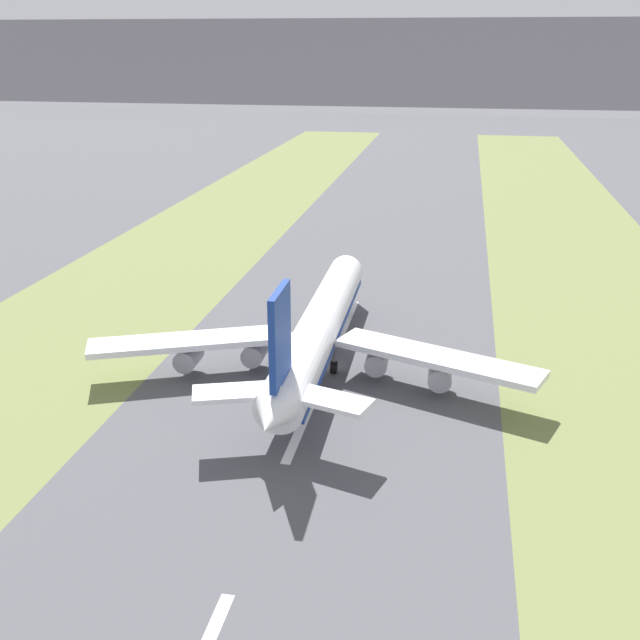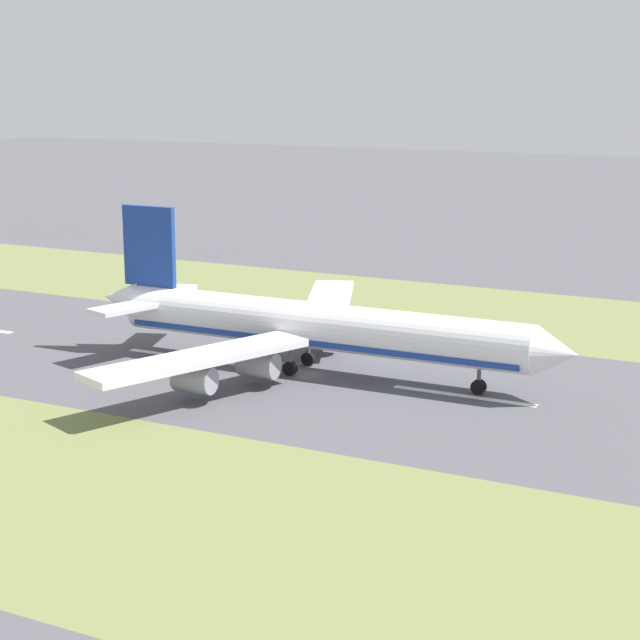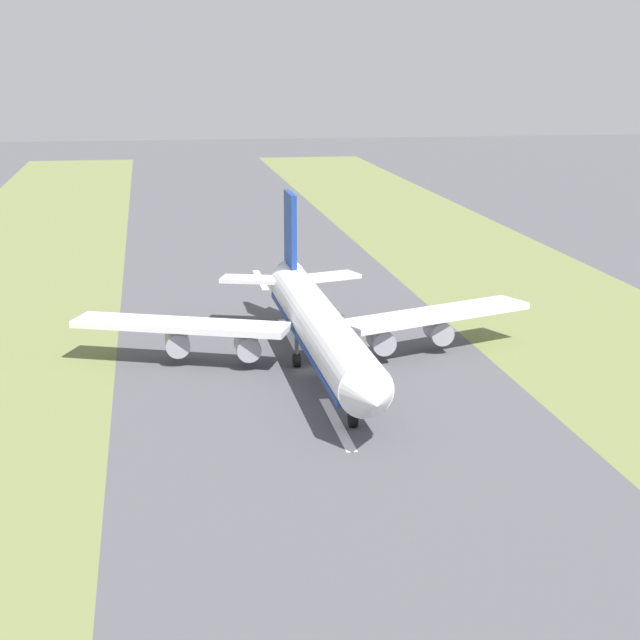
% 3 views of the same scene
% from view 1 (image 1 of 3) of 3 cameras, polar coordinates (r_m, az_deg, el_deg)
% --- Properties ---
extents(ground_plane, '(800.00, 800.00, 0.00)m').
position_cam_1_polar(ground_plane, '(112.16, 0.56, -3.58)').
color(ground_plane, '#4C4C51').
extents(grass_median_west, '(40.00, 600.00, 0.01)m').
position_cam_1_polar(grass_median_west, '(127.29, -19.82, -1.84)').
color(grass_median_west, olive).
rests_on(grass_median_west, ground).
extents(centreline_dash_mid, '(1.20, 18.00, 0.01)m').
position_cam_1_polar(centreline_dash_mid, '(95.49, -1.45, -8.16)').
color(centreline_dash_mid, silver).
rests_on(centreline_dash_mid, ground).
extents(centreline_dash_far, '(1.20, 18.00, 0.01)m').
position_cam_1_polar(centreline_dash_far, '(131.39, 2.16, 0.12)').
color(centreline_dash_far, silver).
rests_on(centreline_dash_far, ground).
extents(airplane_main_jet, '(64.13, 67.06, 20.20)m').
position_cam_1_polar(airplane_main_jet, '(109.26, -0.17, -0.83)').
color(airplane_main_jet, white).
rests_on(airplane_main_jet, ground).
extents(mountain_ridge, '(800.00, 120.00, 60.05)m').
position_cam_1_polar(mountain_ridge, '(621.23, 9.47, 18.87)').
color(mountain_ridge, gray).
rests_on(mountain_ridge, ground).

